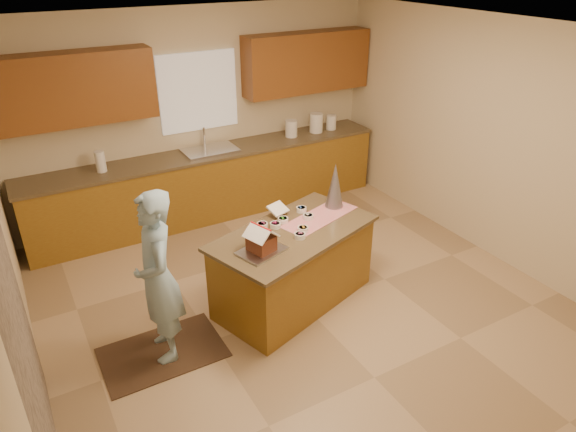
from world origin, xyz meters
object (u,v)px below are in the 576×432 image
object	(u,v)px
island_base	(294,268)
boy	(158,278)
tinsel_tree	(335,185)
gingerbread_house	(261,241)

from	to	relation	value
island_base	boy	bearing A→B (deg)	166.57
tinsel_tree	gingerbread_house	size ratio (longest dim) A/B	1.57
tinsel_tree	gingerbread_house	bearing A→B (deg)	-157.69
boy	tinsel_tree	bearing A→B (deg)	107.01
boy	gingerbread_house	bearing A→B (deg)	91.75
tinsel_tree	boy	bearing A→B (deg)	-169.75
island_base	boy	distance (m)	1.47
boy	gingerbread_house	size ratio (longest dim) A/B	5.07
island_base	gingerbread_house	bearing A→B (deg)	-174.81
boy	gingerbread_house	xyz separation A→B (m)	(0.95, -0.08, 0.13)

